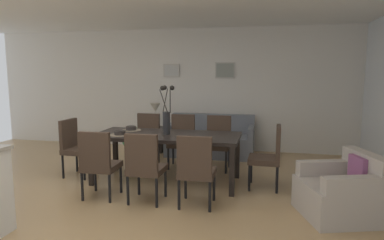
{
  "coord_description": "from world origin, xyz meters",
  "views": [
    {
      "loc": [
        1.76,
        -4.05,
        1.67
      ],
      "look_at": [
        0.68,
        0.81,
        0.97
      ],
      "focal_mm": 31.86,
      "sensor_mm": 36.0,
      "label": 1
    }
  ],
  "objects_px": {
    "side_table": "(156,139)",
    "armchair": "(342,193)",
    "dining_table": "(167,139)",
    "dining_chair_far_left": "(145,164)",
    "framed_picture_left": "(171,70)",
    "framed_picture_center": "(225,70)",
    "dining_chair_head_east": "(270,154)",
    "bowl_near_right": "(131,128)",
    "dining_chair_mid_right": "(218,140)",
    "bowl_near_left": "(120,132)",
    "sofa": "(211,141)",
    "dining_chair_near_right": "(146,137)",
    "dining_chair_near_left": "(99,161)",
    "table_lamp": "(155,110)",
    "dining_chair_mid_left": "(196,167)",
    "centerpiece_vase": "(166,116)",
    "dining_chair_far_right": "(182,138)",
    "potted_plant": "(132,141)",
    "dining_chair_head_west": "(75,145)"
  },
  "relations": [
    {
      "from": "bowl_near_left",
      "to": "armchair",
      "type": "distance_m",
      "value": 3.11
    },
    {
      "from": "dining_chair_mid_right",
      "to": "dining_chair_head_east",
      "type": "distance_m",
      "value": 1.22
    },
    {
      "from": "dining_chair_near_left",
      "to": "armchair",
      "type": "distance_m",
      "value": 3.03
    },
    {
      "from": "bowl_near_right",
      "to": "dining_chair_near_right",
      "type": "bearing_deg",
      "value": 89.17
    },
    {
      "from": "dining_chair_far_left",
      "to": "bowl_near_left",
      "type": "distance_m",
      "value": 0.98
    },
    {
      "from": "dining_chair_far_left",
      "to": "framed_picture_left",
      "type": "relative_size",
      "value": 2.53
    },
    {
      "from": "bowl_near_left",
      "to": "framed_picture_left",
      "type": "bearing_deg",
      "value": 88.37
    },
    {
      "from": "bowl_near_left",
      "to": "side_table",
      "type": "relative_size",
      "value": 0.33
    },
    {
      "from": "dining_chair_far_right",
      "to": "sofa",
      "type": "xyz_separation_m",
      "value": [
        0.35,
        0.98,
        -0.23
      ]
    },
    {
      "from": "framed_picture_left",
      "to": "framed_picture_center",
      "type": "xyz_separation_m",
      "value": [
        1.17,
        -0.0,
        0.0
      ]
    },
    {
      "from": "dining_table",
      "to": "dining_chair_near_right",
      "type": "bearing_deg",
      "value": 126.2
    },
    {
      "from": "centerpiece_vase",
      "to": "sofa",
      "type": "xyz_separation_m",
      "value": [
        0.37,
        1.88,
        -0.74
      ]
    },
    {
      "from": "dining_chair_far_left",
      "to": "dining_chair_mid_right",
      "type": "relative_size",
      "value": 1.0
    },
    {
      "from": "dining_chair_far_left",
      "to": "dining_chair_mid_left",
      "type": "relative_size",
      "value": 1.0
    },
    {
      "from": "table_lamp",
      "to": "bowl_near_right",
      "type": "bearing_deg",
      "value": -84.78
    },
    {
      "from": "bowl_near_right",
      "to": "side_table",
      "type": "xyz_separation_m",
      "value": [
        -0.15,
        1.69,
        -0.52
      ]
    },
    {
      "from": "dining_chair_head_east",
      "to": "bowl_near_right",
      "type": "relative_size",
      "value": 5.41
    },
    {
      "from": "armchair",
      "to": "framed_picture_center",
      "type": "height_order",
      "value": "framed_picture_center"
    },
    {
      "from": "dining_chair_near_right",
      "to": "dining_chair_mid_right",
      "type": "distance_m",
      "value": 1.31
    },
    {
      "from": "bowl_near_left",
      "to": "dining_chair_head_west",
      "type": "bearing_deg",
      "value": 167.55
    },
    {
      "from": "bowl_near_right",
      "to": "table_lamp",
      "type": "bearing_deg",
      "value": 95.22
    },
    {
      "from": "dining_chair_head_west",
      "to": "framed_picture_left",
      "type": "relative_size",
      "value": 2.53
    },
    {
      "from": "dining_chair_near_left",
      "to": "framed_picture_center",
      "type": "bearing_deg",
      "value": 68.96
    },
    {
      "from": "side_table",
      "to": "armchair",
      "type": "distance_m",
      "value": 4.16
    },
    {
      "from": "dining_chair_head_east",
      "to": "sofa",
      "type": "bearing_deg",
      "value": 122.11
    },
    {
      "from": "dining_chair_far_left",
      "to": "dining_chair_near_left",
      "type": "bearing_deg",
      "value": 178.82
    },
    {
      "from": "dining_chair_mid_right",
      "to": "side_table",
      "type": "height_order",
      "value": "dining_chair_mid_right"
    },
    {
      "from": "dining_chair_far_left",
      "to": "dining_table",
      "type": "bearing_deg",
      "value": 88.84
    },
    {
      "from": "dining_chair_mid_left",
      "to": "bowl_near_right",
      "type": "height_order",
      "value": "dining_chair_mid_left"
    },
    {
      "from": "armchair",
      "to": "framed_picture_left",
      "type": "relative_size",
      "value": 2.77
    },
    {
      "from": "dining_chair_head_west",
      "to": "sofa",
      "type": "relative_size",
      "value": 0.53
    },
    {
      "from": "armchair",
      "to": "potted_plant",
      "type": "xyz_separation_m",
      "value": [
        -3.36,
        1.86,
        0.09
      ]
    },
    {
      "from": "dining_chair_near_right",
      "to": "dining_chair_mid_right",
      "type": "xyz_separation_m",
      "value": [
        1.31,
        -0.01,
        0.0
      ]
    },
    {
      "from": "bowl_near_right",
      "to": "armchair",
      "type": "bearing_deg",
      "value": -18.37
    },
    {
      "from": "dining_table",
      "to": "armchair",
      "type": "distance_m",
      "value": 2.51
    },
    {
      "from": "dining_table",
      "to": "dining_chair_far_right",
      "type": "height_order",
      "value": "dining_chair_far_right"
    },
    {
      "from": "dining_chair_near_right",
      "to": "potted_plant",
      "type": "relative_size",
      "value": 1.37
    },
    {
      "from": "bowl_near_right",
      "to": "framed_picture_left",
      "type": "relative_size",
      "value": 0.47
    },
    {
      "from": "dining_chair_mid_left",
      "to": "centerpiece_vase",
      "type": "distance_m",
      "value": 1.22
    },
    {
      "from": "dining_table",
      "to": "dining_chair_mid_left",
      "type": "xyz_separation_m",
      "value": [
        0.65,
        -0.9,
        -0.16
      ]
    },
    {
      "from": "dining_table",
      "to": "dining_chair_far_left",
      "type": "height_order",
      "value": "dining_chair_far_left"
    },
    {
      "from": "dining_chair_near_left",
      "to": "dining_chair_mid_right",
      "type": "xyz_separation_m",
      "value": [
        1.32,
        1.76,
        0.0
      ]
    },
    {
      "from": "table_lamp",
      "to": "sofa",
      "type": "bearing_deg",
      "value": -1.08
    },
    {
      "from": "dining_chair_head_east",
      "to": "bowl_near_right",
      "type": "height_order",
      "value": "dining_chair_head_east"
    },
    {
      "from": "dining_table",
      "to": "bowl_near_right",
      "type": "bearing_deg",
      "value": 162.09
    },
    {
      "from": "dining_chair_mid_right",
      "to": "dining_chair_head_west",
      "type": "relative_size",
      "value": 1.0
    },
    {
      "from": "dining_chair_mid_left",
      "to": "centerpiece_vase",
      "type": "xyz_separation_m",
      "value": [
        -0.65,
        0.9,
        0.51
      ]
    },
    {
      "from": "dining_chair_mid_right",
      "to": "side_table",
      "type": "relative_size",
      "value": 1.77
    },
    {
      "from": "dining_chair_far_left",
      "to": "framed_picture_center",
      "type": "height_order",
      "value": "framed_picture_center"
    },
    {
      "from": "dining_chair_near_right",
      "to": "side_table",
      "type": "relative_size",
      "value": 1.77
    }
  ]
}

